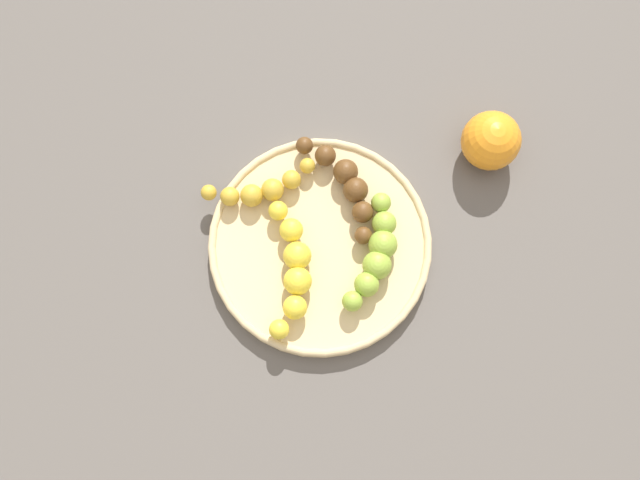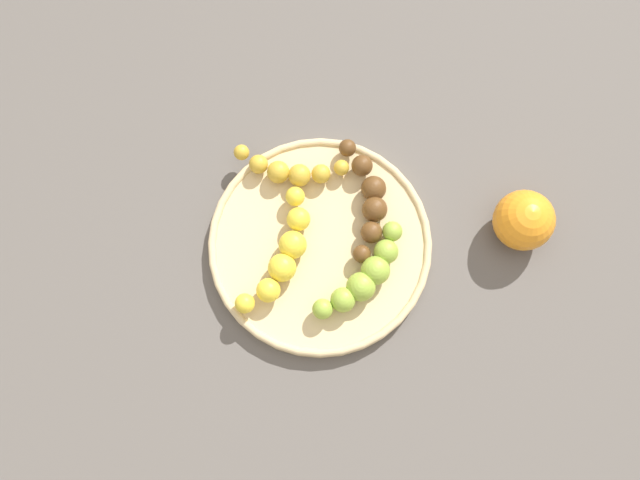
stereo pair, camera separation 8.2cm
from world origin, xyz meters
name	(u,v)px [view 2 (the right image)]	position (x,y,z in m)	size (l,w,h in m)	color
ground_plane	(320,247)	(0.00, 0.00, 0.00)	(2.40, 2.40, 0.00)	#56514C
fruit_bowl	(320,245)	(0.00, 0.00, 0.01)	(0.28, 0.28, 0.02)	#D1B784
banana_spotted	(290,170)	(0.04, 0.09, 0.03)	(0.10, 0.12, 0.03)	gold
banana_yellow	(283,254)	(-0.04, 0.02, 0.04)	(0.16, 0.08, 0.03)	yellow
banana_green	(365,276)	(0.01, -0.07, 0.04)	(0.15, 0.05, 0.04)	#8CAD38
banana_overripe	(368,198)	(0.08, 0.00, 0.04)	(0.11, 0.13, 0.03)	#593819
orange_fruit	(524,220)	(0.20, -0.16, 0.04)	(0.08, 0.08, 0.08)	orange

